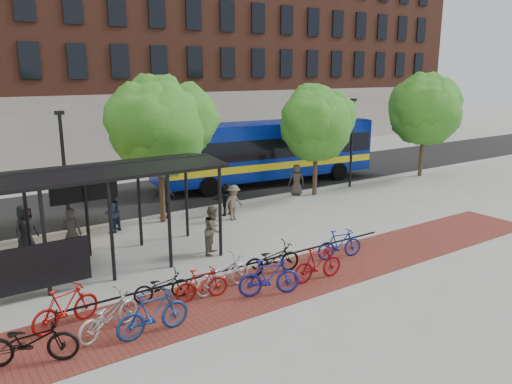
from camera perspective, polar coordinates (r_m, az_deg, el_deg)
ground at (r=21.62m, az=0.35°, el=-4.20°), size 160.00×160.00×0.00m
asphalt_street at (r=28.32m, az=-8.90°, el=-0.04°), size 160.00×8.00×0.01m
curb at (r=24.86m, az=-4.91°, el=-1.72°), size 160.00×0.25×0.12m
brick_strip at (r=16.75m, az=4.52°, el=-9.70°), size 24.00×3.00×0.01m
bike_rack_rail at (r=16.71m, az=-0.97°, el=-9.72°), size 12.00×0.05×0.95m
building_brick at (r=48.22m, az=-7.86°, el=17.54°), size 55.00×14.00×20.00m
bus_shelter at (r=17.21m, az=-21.52°, el=0.51°), size 10.60×3.07×3.60m
tree_b at (r=22.21m, az=-10.89°, el=7.80°), size 5.15×4.20×6.47m
tree_c at (r=27.10m, az=6.99°, el=8.10°), size 4.66×3.80×5.92m
tree_d at (r=33.69m, az=18.78°, el=9.26°), size 5.39×4.40×6.55m
lamp_post_left at (r=21.41m, az=-21.04°, el=2.29°), size 0.35×0.20×5.12m
lamp_post_right at (r=29.42m, az=10.89°, el=5.82°), size 0.35×0.20×5.12m
bus at (r=29.96m, az=1.17°, el=4.98°), size 13.86×4.38×3.68m
bike_0 at (r=13.09m, az=-24.44°, el=-15.26°), size 2.29×1.52×1.14m
bike_1 at (r=14.38m, az=-20.94°, el=-12.19°), size 2.00×1.07×1.15m
bike_2 at (r=13.76m, az=-16.52°, el=-13.31°), size 2.09×1.46×1.04m
bike_3 at (r=13.40m, az=-11.69°, el=-13.40°), size 2.00×0.61×1.19m
bike_4 at (r=15.25m, az=-10.71°, el=-10.54°), size 1.76×0.86×0.89m
bike_5 at (r=15.11m, az=-6.23°, el=-10.41°), size 1.68×0.69×0.98m
bike_6 at (r=15.61m, az=-3.84°, el=-9.33°), size 2.15×1.03×1.08m
bike_7 at (r=15.27m, az=1.51°, el=-9.69°), size 2.00×1.17×1.16m
bike_8 at (r=16.77m, az=1.84°, el=-7.65°), size 2.12×0.97×1.07m
bike_9 at (r=16.41m, az=7.09°, el=-8.14°), size 1.91×0.65×1.13m
bike_11 at (r=18.40m, az=9.54°, el=-5.87°), size 1.86×0.89×1.08m
pedestrian_0 at (r=20.24m, az=-24.83°, el=-3.93°), size 1.11×1.00×1.91m
pedestrian_1 at (r=19.04m, az=-20.30°, el=-4.53°), size 0.83×0.72×1.93m
pedestrian_2 at (r=21.76m, az=-16.20°, el=-2.20°), size 1.10×1.06×1.78m
pedestrian_3 at (r=22.67m, az=-2.57°, el=-1.22°), size 1.16×0.83×1.63m
pedestrian_4 at (r=23.31m, az=-10.45°, el=-0.84°), size 1.11×0.69×1.77m
pedestrian_5 at (r=23.50m, az=-3.38°, el=-0.81°), size 1.47×0.63×1.54m
pedestrian_6 at (r=27.32m, az=4.66°, el=1.40°), size 0.99×0.87×1.70m
pedestrian_8 at (r=18.57m, az=-4.90°, el=-4.32°), size 1.12×1.11×1.83m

